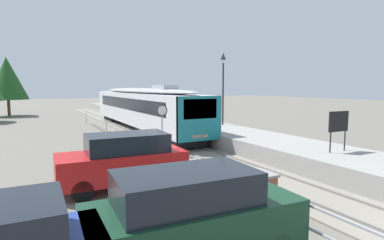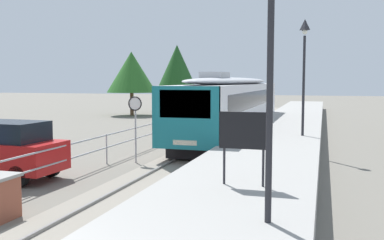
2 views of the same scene
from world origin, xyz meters
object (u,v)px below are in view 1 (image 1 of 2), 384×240
object	(u,v)px
brick_utility_cabinet	(254,191)
parked_suv_red	(123,160)
commuter_train	(142,106)
parked_suv_dark_green	(192,216)
platform_lamp_mid_platform	(223,75)
platform_notice_board	(339,123)
speed_limit_sign	(162,117)

from	to	relation	value
brick_utility_cabinet	parked_suv_red	size ratio (longest dim) A/B	0.26
commuter_train	parked_suv_dark_green	distance (m)	20.44
brick_utility_cabinet	parked_suv_red	distance (m)	4.93
platform_lamp_mid_platform	parked_suv_red	xyz separation A→B (m)	(-9.94, -8.29, -3.56)
parked_suv_dark_green	parked_suv_red	world-z (taller)	same
platform_lamp_mid_platform	platform_notice_board	size ratio (longest dim) A/B	2.97
platform_lamp_mid_platform	speed_limit_sign	size ratio (longest dim) A/B	1.91
platform_lamp_mid_platform	platform_notice_board	world-z (taller)	platform_lamp_mid_platform
platform_notice_board	parked_suv_dark_green	distance (m)	9.79
platform_notice_board	brick_utility_cabinet	size ratio (longest dim) A/B	1.49
platform_lamp_mid_platform	speed_limit_sign	bearing A→B (deg)	-148.20
parked_suv_dark_green	commuter_train	bearing A→B (deg)	73.92
commuter_train	parked_suv_red	bearing A→B (deg)	-111.65
commuter_train	brick_utility_cabinet	xyz separation A→B (m)	(-2.57, -17.87, -1.58)
speed_limit_sign	parked_suv_red	size ratio (longest dim) A/B	0.60
platform_lamp_mid_platform	commuter_train	bearing A→B (deg)	127.69
commuter_train	parked_suv_dark_green	size ratio (longest dim) A/B	4.31
parked_suv_dark_green	parked_suv_red	size ratio (longest dim) A/B	1.01
parked_suv_red	platform_notice_board	bearing A→B (deg)	-13.97
platform_lamp_mid_platform	parked_suv_red	bearing A→B (deg)	-140.14
brick_utility_cabinet	speed_limit_sign	bearing A→B (deg)	87.65
commuter_train	parked_suv_red	xyz separation A→B (m)	(-5.55, -13.97, -1.09)
commuter_train	speed_limit_sign	distance (m)	10.04
commuter_train	parked_suv_red	distance (m)	15.07
commuter_train	platform_notice_board	distance (m)	16.58
speed_limit_sign	commuter_train	bearing A→B (deg)	77.11
brick_utility_cabinet	parked_suv_red	bearing A→B (deg)	127.34
commuter_train	platform_notice_board	bearing A→B (deg)	-77.94
platform_notice_board	speed_limit_sign	distance (m)	8.59
speed_limit_sign	brick_utility_cabinet	distance (m)	8.24
speed_limit_sign	parked_suv_dark_green	world-z (taller)	speed_limit_sign
speed_limit_sign	platform_lamp_mid_platform	bearing A→B (deg)	31.80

